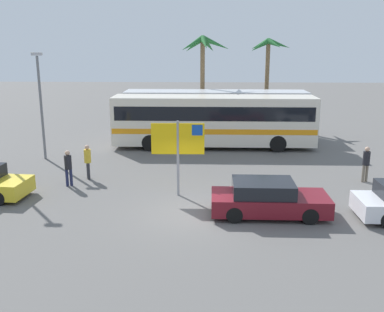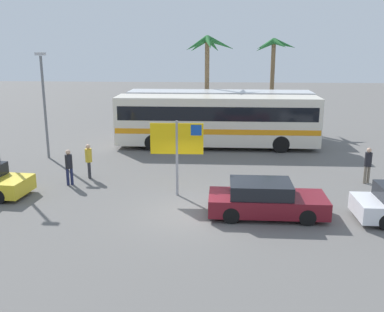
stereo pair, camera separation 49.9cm
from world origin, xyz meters
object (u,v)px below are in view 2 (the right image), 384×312
(ferry_sign, at_px, (178,142))
(pedestrian_by_bus, at_px, (89,158))
(car_maroon, at_px, (265,199))
(bus_rear_coach, at_px, (219,111))
(bus_front_coach, at_px, (217,119))
(pedestrian_crossing_lot, at_px, (368,163))
(pedestrian_near_sign, at_px, (69,164))

(ferry_sign, relative_size, pedestrian_by_bus, 1.93)
(car_maroon, bearing_deg, bus_rear_coach, 97.43)
(bus_front_coach, xyz_separation_m, pedestrian_crossing_lot, (6.96, -6.84, -0.80))
(bus_front_coach, relative_size, ferry_sign, 3.84)
(bus_rear_coach, height_order, pedestrian_crossing_lot, bus_rear_coach)
(ferry_sign, relative_size, car_maroon, 0.74)
(bus_rear_coach, relative_size, ferry_sign, 3.84)
(pedestrian_near_sign, bearing_deg, car_maroon, -136.53)
(ferry_sign, height_order, pedestrian_by_bus, ferry_sign)
(pedestrian_by_bus, bearing_deg, bus_rear_coach, -145.22)
(bus_front_coach, height_order, bus_rear_coach, same)
(bus_front_coach, height_order, pedestrian_near_sign, bus_front_coach)
(bus_rear_coach, bearing_deg, bus_front_coach, -92.92)
(car_maroon, height_order, pedestrian_by_bus, pedestrian_by_bus)
(bus_rear_coach, relative_size, pedestrian_by_bus, 7.40)
(pedestrian_near_sign, relative_size, pedestrian_crossing_lot, 0.98)
(bus_front_coach, relative_size, pedestrian_crossing_lot, 7.32)
(car_maroon, bearing_deg, pedestrian_crossing_lot, 40.64)
(car_maroon, bearing_deg, ferry_sign, 149.06)
(pedestrian_crossing_lot, bearing_deg, ferry_sign, -94.32)
(bus_rear_coach, distance_m, pedestrian_by_bus, 11.81)
(bus_front_coach, bearing_deg, pedestrian_near_sign, -129.81)
(car_maroon, bearing_deg, pedestrian_near_sign, 160.07)
(ferry_sign, bearing_deg, pedestrian_crossing_lot, 13.14)
(ferry_sign, bearing_deg, bus_front_coach, 79.10)
(bus_rear_coach, distance_m, pedestrian_near_sign, 13.05)
(bus_front_coach, xyz_separation_m, pedestrian_by_bus, (-6.03, -6.84, -0.81))
(pedestrian_near_sign, height_order, pedestrian_by_bus, pedestrian_by_bus)
(car_maroon, xyz_separation_m, pedestrian_crossing_lot, (5.07, 4.27, 0.35))
(bus_rear_coach, height_order, pedestrian_by_bus, bus_rear_coach)
(bus_rear_coach, bearing_deg, pedestrian_by_bus, -121.70)
(ferry_sign, distance_m, pedestrian_by_bus, 5.15)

